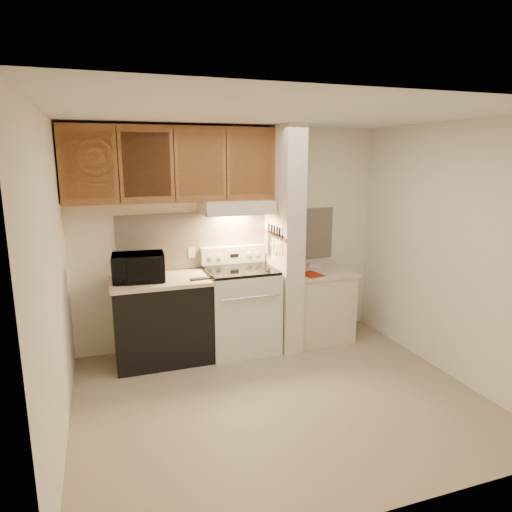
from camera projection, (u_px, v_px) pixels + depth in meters
name	position (u px, v px, depth m)	size (l,w,h in m)	color
floor	(278.00, 397.00, 4.19)	(3.60, 3.60, 0.00)	tan
ceiling	(282.00, 114.00, 3.65)	(3.60, 3.60, 0.00)	white
wall_back	(232.00, 237.00, 5.31)	(3.60, 0.02, 2.50)	white
wall_left	(53.00, 284.00, 3.35)	(0.02, 3.00, 2.50)	white
wall_right	(449.00, 251.00, 4.49)	(0.02, 3.00, 2.50)	white
backsplash	(232.00, 238.00, 5.30)	(2.60, 0.02, 0.63)	beige
range_body	(241.00, 311.00, 5.16)	(0.76, 0.65, 0.92)	silver
oven_window	(250.00, 316.00, 4.86)	(0.50, 0.01, 0.30)	black
oven_handle	(251.00, 298.00, 4.77)	(0.02, 0.02, 0.65)	silver
cooktop	(241.00, 270.00, 5.06)	(0.74, 0.64, 0.03)	black
range_backguard	(233.00, 255.00, 5.29)	(0.76, 0.08, 0.20)	silver
range_display	(234.00, 255.00, 5.25)	(0.10, 0.01, 0.04)	black
range_knob_left_outer	(211.00, 257.00, 5.16)	(0.05, 0.05, 0.02)	silver
range_knob_left_inner	(219.00, 256.00, 5.19)	(0.05, 0.05, 0.02)	silver
range_knob_right_inner	(249.00, 254.00, 5.31)	(0.05, 0.05, 0.02)	silver
range_knob_right_outer	(257.00, 254.00, 5.34)	(0.05, 0.05, 0.02)	silver
dishwasher_front	(162.00, 321.00, 4.89)	(1.00, 0.63, 0.87)	black
left_countertop	(161.00, 280.00, 4.79)	(1.04, 0.67, 0.04)	beige
spoon_rest	(201.00, 279.00, 4.76)	(0.23, 0.07, 0.02)	black
teal_jar	(124.00, 272.00, 4.87)	(0.08, 0.08, 0.09)	#2A7068
outlet	(192.00, 253.00, 5.16)	(0.08, 0.01, 0.12)	beige
microwave	(138.00, 267.00, 4.67)	(0.52, 0.35, 0.29)	black
partition_pillar	(284.00, 239.00, 5.15)	(0.22, 0.70, 2.50)	beige
pillar_trim	(274.00, 236.00, 5.10)	(0.01, 0.70, 0.04)	brown
knife_strip	(275.00, 235.00, 5.05)	(0.02, 0.42, 0.04)	black
knife_blade_a	(280.00, 246.00, 4.91)	(0.01, 0.04, 0.16)	silver
knife_handle_a	(280.00, 232.00, 4.89)	(0.02, 0.02, 0.10)	black
knife_blade_b	(277.00, 245.00, 5.00)	(0.01, 0.04, 0.18)	silver
knife_handle_b	(277.00, 231.00, 4.96)	(0.02, 0.02, 0.10)	black
knife_blade_c	(274.00, 245.00, 5.07)	(0.01, 0.04, 0.20)	silver
knife_handle_c	(274.00, 230.00, 5.03)	(0.02, 0.02, 0.10)	black
knife_blade_d	(271.00, 242.00, 5.15)	(0.01, 0.04, 0.16)	silver
knife_handle_d	(272.00, 229.00, 5.10)	(0.02, 0.02, 0.10)	black
knife_blade_e	(269.00, 242.00, 5.22)	(0.01, 0.04, 0.18)	silver
knife_handle_e	(269.00, 228.00, 5.19)	(0.02, 0.02, 0.10)	black
oven_mitt	(268.00, 245.00, 5.28)	(0.03, 0.09, 0.22)	slate
right_cab_base	(318.00, 306.00, 5.47)	(0.70, 0.60, 0.81)	beige
right_countertop	(319.00, 272.00, 5.38)	(0.74, 0.64, 0.04)	beige
red_folder	(311.00, 274.00, 5.18)	(0.20, 0.27, 0.01)	#9C1F09
white_box	(314.00, 265.00, 5.55)	(0.14, 0.09, 0.04)	white
range_hood	(237.00, 207.00, 5.02)	(0.78, 0.44, 0.15)	beige
hood_lip	(243.00, 213.00, 4.84)	(0.78, 0.04, 0.06)	beige
upper_cabinets	(172.00, 164.00, 4.75)	(2.18, 0.33, 0.77)	brown
cab_door_a	(88.00, 165.00, 4.34)	(0.46, 0.01, 0.63)	brown
cab_gap_a	(118.00, 165.00, 4.42)	(0.01, 0.01, 0.73)	black
cab_door_b	(147.00, 165.00, 4.51)	(0.46, 0.01, 0.63)	brown
cab_gap_b	(174.00, 165.00, 4.60)	(0.01, 0.01, 0.73)	black
cab_door_c	(201.00, 164.00, 4.69)	(0.46, 0.01, 0.63)	brown
cab_gap_c	(226.00, 164.00, 4.77)	(0.01, 0.01, 0.73)	black
cab_door_d	(251.00, 164.00, 4.86)	(0.46, 0.01, 0.63)	brown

